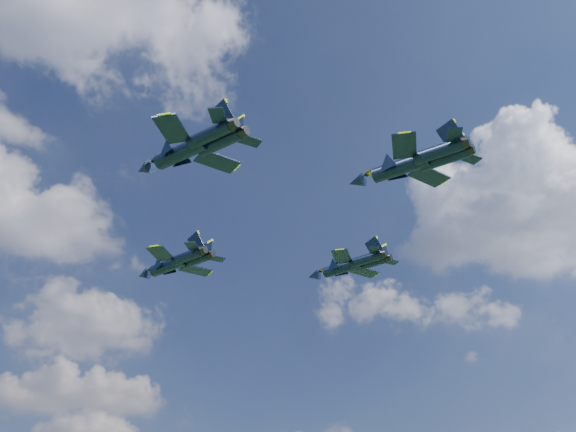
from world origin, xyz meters
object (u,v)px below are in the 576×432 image
(jet_left, at_px, (178,153))
(jet_slot, at_px, (397,168))
(jet_right, at_px, (340,268))
(jet_lead, at_px, (167,266))

(jet_left, distance_m, jet_slot, 28.48)
(jet_right, bearing_deg, jet_slot, -131.90)
(jet_left, xyz_separation_m, jet_slot, (27.19, -8.45, 0.82))
(jet_left, bearing_deg, jet_lead, 46.63)
(jet_left, relative_size, jet_slot, 1.01)
(jet_left, bearing_deg, jet_slot, -46.03)
(jet_lead, relative_size, jet_left, 0.93)
(jet_left, relative_size, jet_right, 1.12)
(jet_left, bearing_deg, jet_right, -1.24)
(jet_lead, height_order, jet_slot, jet_slot)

